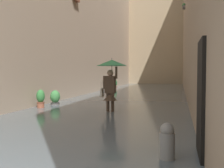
{
  "coord_description": "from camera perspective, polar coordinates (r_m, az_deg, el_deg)",
  "views": [
    {
      "loc": [
        -2.7,
        2.31,
        1.66
      ],
      "look_at": [
        -0.1,
        -7.98,
        1.14
      ],
      "focal_mm": 42.69,
      "sensor_mm": 36.0,
      "label": 1
    }
  ],
  "objects": [
    {
      "name": "potted_plant_far_right",
      "position": [
        11.12,
        -15.04,
        -3.36
      ],
      "size": [
        0.33,
        0.33,
        0.92
      ],
      "color": "#9E563D",
      "rests_on": "ground_plane"
    },
    {
      "name": "potted_plant_mid_right",
      "position": [
        22.89,
        0.68,
        -0.19
      ],
      "size": [
        0.33,
        0.33,
        0.92
      ],
      "color": "brown",
      "rests_on": "ground_plane"
    },
    {
      "name": "person_wading",
      "position": [
        9.72,
        -0.21,
        2.12
      ],
      "size": [
        1.12,
        1.12,
        2.14
      ],
      "color": "black",
      "rests_on": "ground_plane"
    },
    {
      "name": "mooring_bollard",
      "position": [
        4.68,
        11.71,
        -12.94
      ],
      "size": [
        0.26,
        0.26,
        0.79
      ],
      "color": "gray",
      "rests_on": "ground_plane"
    },
    {
      "name": "ground_plane",
      "position": [
        17.07,
        5.0,
        -2.82
      ],
      "size": [
        72.31,
        72.31,
        0.0
      ],
      "primitive_type": "plane",
      "color": "gray"
    },
    {
      "name": "potted_plant_near_right",
      "position": [
        11.98,
        -12.09,
        -3.17
      ],
      "size": [
        0.43,
        0.43,
        0.82
      ],
      "color": "#66605B",
      "rests_on": "ground_plane"
    },
    {
      "name": "flood_water",
      "position": [
        17.06,
        5.0,
        -2.51
      ],
      "size": [
        7.0,
        34.93,
        0.18
      ],
      "primitive_type": "cube",
      "color": "#515B60",
      "rests_on": "ground_plane"
    },
    {
      "name": "building_facade_far",
      "position": [
        32.49,
        9.43,
        9.71
      ],
      "size": [
        9.8,
        1.8,
        11.21
      ],
      "primitive_type": "cube",
      "color": "tan",
      "rests_on": "ground_plane"
    }
  ]
}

